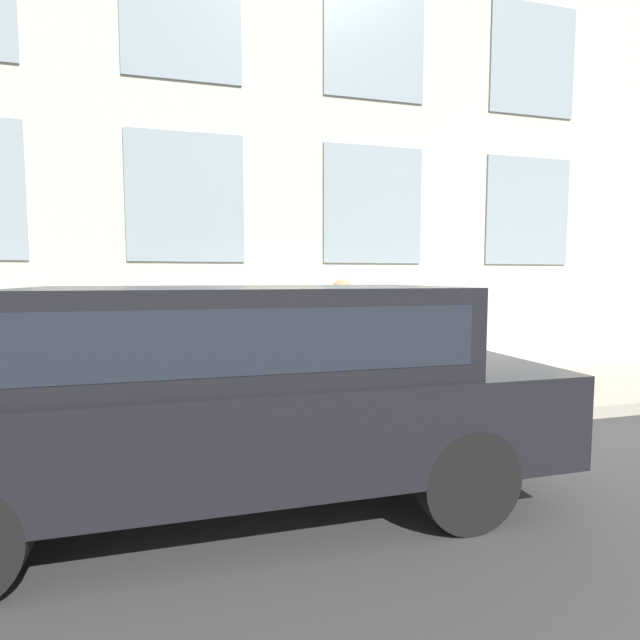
# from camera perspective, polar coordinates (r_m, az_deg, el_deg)

# --- Properties ---
(ground_plane) EXTENTS (80.00, 80.00, 0.00)m
(ground_plane) POSITION_cam_1_polar(r_m,az_deg,el_deg) (5.89, 1.18, -13.94)
(ground_plane) COLOR #38383A
(sidewalk) EXTENTS (2.59, 60.00, 0.17)m
(sidewalk) POSITION_cam_1_polar(r_m,az_deg,el_deg) (7.06, -1.87, -10.01)
(sidewalk) COLOR #A8A093
(sidewalk) RESTS_ON ground_plane
(building_facade) EXTENTS (0.33, 40.00, 8.22)m
(building_facade) POSITION_cam_1_polar(r_m,az_deg,el_deg) (8.53, -4.37, 19.93)
(building_facade) COLOR beige
(building_facade) RESTS_ON ground_plane
(fire_hydrant) EXTENTS (0.36, 0.47, 0.74)m
(fire_hydrant) POSITION_cam_1_polar(r_m,az_deg,el_deg) (6.26, -2.60, -7.62)
(fire_hydrant) COLOR #2D7260
(fire_hydrant) RESTS_ON sidewalk
(person) EXTENTS (0.41, 0.27, 1.71)m
(person) POSITION_cam_1_polar(r_m,az_deg,el_deg) (6.44, 2.50, -1.41)
(person) COLOR navy
(person) RESTS_ON sidewalk
(parked_truck_charcoal_near) EXTENTS (1.91, 5.35, 1.83)m
(parked_truck_charcoal_near) POSITION_cam_1_polar(r_m,az_deg,el_deg) (4.15, -9.30, -6.94)
(parked_truck_charcoal_near) COLOR black
(parked_truck_charcoal_near) RESTS_ON ground_plane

